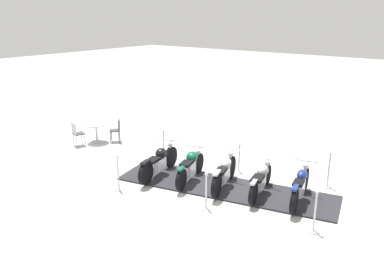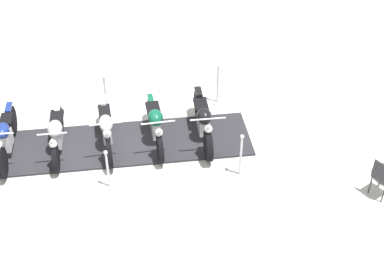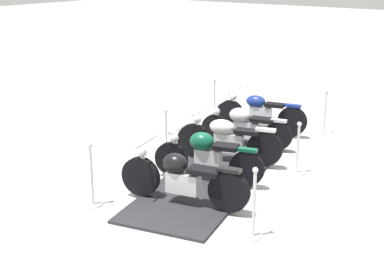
{
  "view_description": "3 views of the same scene",
  "coord_description": "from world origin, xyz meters",
  "px_view_note": "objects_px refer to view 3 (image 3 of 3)",
  "views": [
    {
      "loc": [
        5.89,
        -9.35,
        5.11
      ],
      "look_at": [
        -1.88,
        0.86,
        1.06
      ],
      "focal_mm": 36.98,
      "sensor_mm": 36.0,
      "label": 1
    },
    {
      "loc": [
        -2.8,
        9.89,
        8.21
      ],
      "look_at": [
        -2.0,
        0.38,
        0.7
      ],
      "focal_mm": 51.75,
      "sensor_mm": 36.0,
      "label": 2
    },
    {
      "loc": [
        -9.0,
        -5.64,
        3.96
      ],
      "look_at": [
        -1.76,
        -0.36,
        1.09
      ],
      "focal_mm": 51.28,
      "sensor_mm": 36.0,
      "label": 3
    }
  ],
  "objects_px": {
    "motorcycle_navy": "(259,112)",
    "stanchion_right_front": "(214,106)",
    "stanchion_left_rear": "(254,213)",
    "motorcycle_forest": "(206,155)",
    "stanchion_right_mid": "(166,138)",
    "stanchion_left_front": "(325,120)",
    "motorcycle_black": "(182,177)",
    "stanchion_right_rear": "(92,185)",
    "motorcycle_cream": "(227,139)",
    "stanchion_left_mid": "(297,158)",
    "motorcycle_chrome": "(244,125)"
  },
  "relations": [
    {
      "from": "stanchion_right_front",
      "to": "stanchion_left_mid",
      "type": "bearing_deg",
      "value": -122.37
    },
    {
      "from": "motorcycle_chrome",
      "to": "motorcycle_cream",
      "type": "distance_m",
      "value": 1.13
    },
    {
      "from": "motorcycle_chrome",
      "to": "stanchion_left_front",
      "type": "height_order",
      "value": "stanchion_left_front"
    },
    {
      "from": "motorcycle_navy",
      "to": "stanchion_right_front",
      "type": "bearing_deg",
      "value": -22.23
    },
    {
      "from": "motorcycle_chrome",
      "to": "motorcycle_black",
      "type": "bearing_deg",
      "value": 90.71
    },
    {
      "from": "motorcycle_black",
      "to": "stanchion_left_mid",
      "type": "xyz_separation_m",
      "value": [
        2.51,
        -0.92,
        -0.2
      ]
    },
    {
      "from": "motorcycle_cream",
      "to": "stanchion_left_rear",
      "type": "distance_m",
      "value": 3.2
    },
    {
      "from": "stanchion_right_front",
      "to": "stanchion_left_mid",
      "type": "distance_m",
      "value": 4.02
    },
    {
      "from": "stanchion_right_mid",
      "to": "stanchion_right_front",
      "type": "bearing_deg",
      "value": 12.65
    },
    {
      "from": "stanchion_right_mid",
      "to": "stanchion_right_rear",
      "type": "distance_m",
      "value": 2.85
    },
    {
      "from": "motorcycle_navy",
      "to": "stanchion_right_front",
      "type": "relative_size",
      "value": 1.99
    },
    {
      "from": "stanchion_right_front",
      "to": "stanchion_left_mid",
      "type": "height_order",
      "value": "stanchion_right_front"
    },
    {
      "from": "motorcycle_chrome",
      "to": "stanchion_left_rear",
      "type": "bearing_deg",
      "value": 110.69
    },
    {
      "from": "stanchion_left_front",
      "to": "stanchion_left_mid",
      "type": "distance_m",
      "value": 2.85
    },
    {
      "from": "motorcycle_navy",
      "to": "motorcycle_cream",
      "type": "bearing_deg",
      "value": 91.01
    },
    {
      "from": "motorcycle_cream",
      "to": "stanchion_right_mid",
      "type": "distance_m",
      "value": 1.4
    },
    {
      "from": "motorcycle_cream",
      "to": "motorcycle_forest",
      "type": "distance_m",
      "value": 1.12
    },
    {
      "from": "motorcycle_cream",
      "to": "stanchion_right_mid",
      "type": "relative_size",
      "value": 2.14
    },
    {
      "from": "motorcycle_navy",
      "to": "stanchion_left_front",
      "type": "distance_m",
      "value": 1.58
    },
    {
      "from": "motorcycle_black",
      "to": "stanchion_left_front",
      "type": "xyz_separation_m",
      "value": [
        5.29,
        -0.3,
        -0.17
      ]
    },
    {
      "from": "motorcycle_chrome",
      "to": "stanchion_left_mid",
      "type": "relative_size",
      "value": 1.97
    },
    {
      "from": "stanchion_left_rear",
      "to": "stanchion_right_mid",
      "type": "bearing_deg",
      "value": 57.63
    },
    {
      "from": "stanchion_right_front",
      "to": "stanchion_left_front",
      "type": "height_order",
      "value": "stanchion_right_front"
    },
    {
      "from": "motorcycle_navy",
      "to": "motorcycle_chrome",
      "type": "bearing_deg",
      "value": 90.59
    },
    {
      "from": "stanchion_left_rear",
      "to": "stanchion_left_front",
      "type": "xyz_separation_m",
      "value": [
        5.55,
        1.25,
        -0.06
      ]
    },
    {
      "from": "motorcycle_black",
      "to": "stanchion_right_rear",
      "type": "bearing_deg",
      "value": 23.78
    },
    {
      "from": "stanchion_left_mid",
      "to": "stanchion_right_rear",
      "type": "bearing_deg",
      "value": 147.66
    },
    {
      "from": "motorcycle_black",
      "to": "motorcycle_forest",
      "type": "bearing_deg",
      "value": -88.9
    },
    {
      "from": "motorcycle_black",
      "to": "motorcycle_chrome",
      "type": "bearing_deg",
      "value": -89.2
    },
    {
      "from": "stanchion_right_front",
      "to": "stanchion_left_mid",
      "type": "relative_size",
      "value": 1.07
    },
    {
      "from": "stanchion_left_rear",
      "to": "stanchion_left_mid",
      "type": "relative_size",
      "value": 1.07
    },
    {
      "from": "motorcycle_forest",
      "to": "stanchion_left_rear",
      "type": "xyz_separation_m",
      "value": [
        -1.36,
        -1.8,
        -0.15
      ]
    },
    {
      "from": "motorcycle_black",
      "to": "stanchion_right_mid",
      "type": "xyz_separation_m",
      "value": [
        1.89,
        1.85,
        -0.16
      ]
    },
    {
      "from": "stanchion_right_rear",
      "to": "motorcycle_chrome",
      "type": "bearing_deg",
      "value": -6.56
    },
    {
      "from": "motorcycle_chrome",
      "to": "stanchion_right_mid",
      "type": "distance_m",
      "value": 1.79
    },
    {
      "from": "motorcycle_navy",
      "to": "stanchion_right_rear",
      "type": "height_order",
      "value": "stanchion_right_rear"
    },
    {
      "from": "motorcycle_navy",
      "to": "stanchion_left_mid",
      "type": "distance_m",
      "value": 2.68
    },
    {
      "from": "motorcycle_black",
      "to": "stanchion_left_front",
      "type": "bearing_deg",
      "value": -105.29
    },
    {
      "from": "motorcycle_navy",
      "to": "stanchion_left_front",
      "type": "xyz_separation_m",
      "value": [
        0.9,
        -1.29,
        -0.18
      ]
    },
    {
      "from": "motorcycle_chrome",
      "to": "motorcycle_cream",
      "type": "relative_size",
      "value": 0.95
    },
    {
      "from": "motorcycle_navy",
      "to": "motorcycle_cream",
      "type": "height_order",
      "value": "motorcycle_cream"
    },
    {
      "from": "motorcycle_chrome",
      "to": "stanchion_left_mid",
      "type": "height_order",
      "value": "stanchion_left_mid"
    },
    {
      "from": "stanchion_right_front",
      "to": "stanchion_left_rear",
      "type": "height_order",
      "value": "stanchion_left_rear"
    },
    {
      "from": "motorcycle_navy",
      "to": "stanchion_left_rear",
      "type": "bearing_deg",
      "value": 106.93
    },
    {
      "from": "motorcycle_cream",
      "to": "stanchion_left_mid",
      "type": "relative_size",
      "value": 2.06
    },
    {
      "from": "motorcycle_forest",
      "to": "stanchion_right_mid",
      "type": "distance_m",
      "value": 1.8
    },
    {
      "from": "stanchion_right_front",
      "to": "stanchion_left_rear",
      "type": "distance_m",
      "value": 6.36
    },
    {
      "from": "stanchion_left_front",
      "to": "stanchion_right_mid",
      "type": "relative_size",
      "value": 1.08
    },
    {
      "from": "stanchion_left_rear",
      "to": "stanchion_left_front",
      "type": "bearing_deg",
      "value": 12.65
    },
    {
      "from": "stanchion_right_mid",
      "to": "stanchion_right_rear",
      "type": "xyz_separation_m",
      "value": [
        -2.78,
        -0.62,
        0.02
      ]
    }
  ]
}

